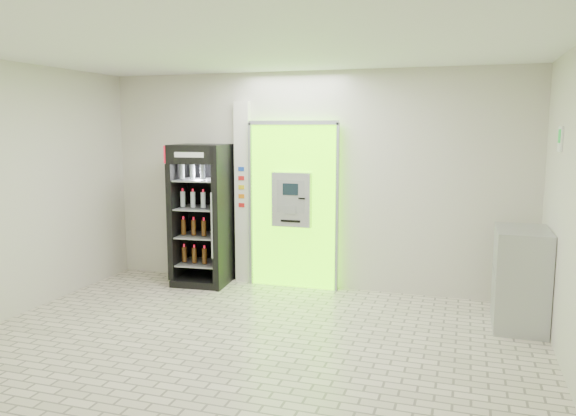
% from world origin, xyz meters
% --- Properties ---
extents(ground, '(6.00, 6.00, 0.00)m').
position_xyz_m(ground, '(0.00, 0.00, 0.00)').
color(ground, beige).
rests_on(ground, ground).
extents(room_shell, '(6.00, 6.00, 6.00)m').
position_xyz_m(room_shell, '(0.00, 0.00, 1.84)').
color(room_shell, beige).
rests_on(room_shell, ground).
extents(atm_assembly, '(1.30, 0.24, 2.33)m').
position_xyz_m(atm_assembly, '(-0.20, 2.41, 1.17)').
color(atm_assembly, '#62FA00').
rests_on(atm_assembly, ground).
extents(pillar, '(0.22, 0.11, 2.60)m').
position_xyz_m(pillar, '(-0.98, 2.45, 1.30)').
color(pillar, silver).
rests_on(pillar, ground).
extents(beverage_cooler, '(0.81, 0.75, 2.00)m').
position_xyz_m(beverage_cooler, '(-1.49, 2.16, 0.96)').
color(beverage_cooler, black).
rests_on(beverage_cooler, ground).
extents(steel_cabinet, '(0.57, 0.84, 1.12)m').
position_xyz_m(steel_cabinet, '(2.71, 1.62, 0.56)').
color(steel_cabinet, '#A2A4A9').
rests_on(steel_cabinet, ground).
extents(exit_sign, '(0.02, 0.22, 0.26)m').
position_xyz_m(exit_sign, '(2.99, 1.40, 2.12)').
color(exit_sign, white).
rests_on(exit_sign, room_shell).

